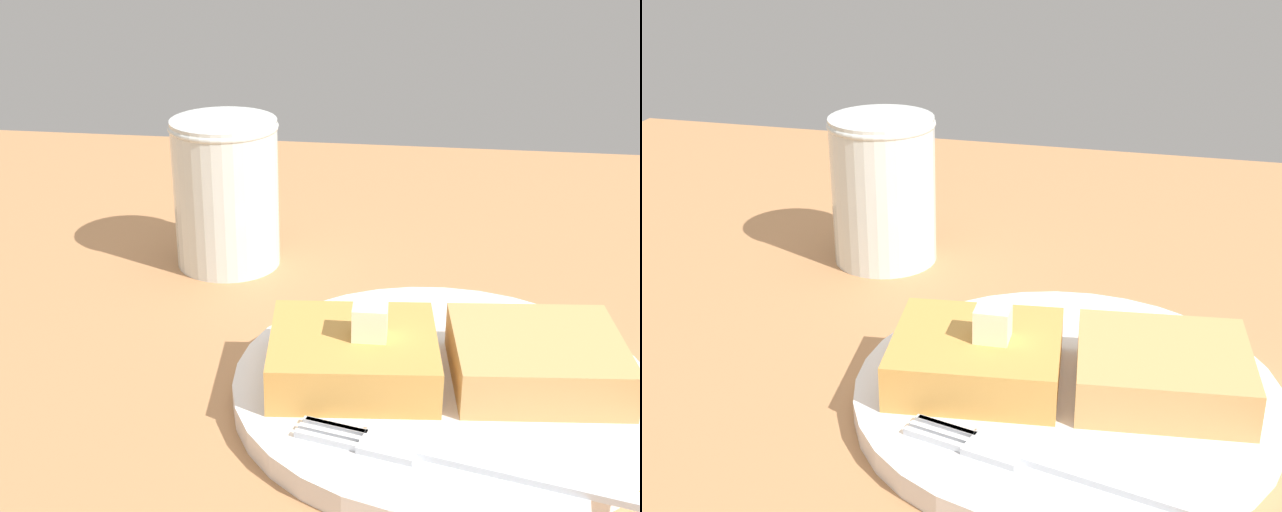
% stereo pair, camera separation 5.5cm
% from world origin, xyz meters
% --- Properties ---
extents(table_surface, '(1.06, 1.06, 0.02)m').
position_xyz_m(table_surface, '(0.00, 0.00, 0.01)').
color(table_surface, '#B37B4D').
rests_on(table_surface, ground).
extents(plate, '(0.23, 0.23, 0.01)m').
position_xyz_m(plate, '(0.02, 0.06, 0.03)').
color(plate, white).
rests_on(plate, table_surface).
extents(toast_slice_left, '(0.10, 0.09, 0.03)m').
position_xyz_m(toast_slice_left, '(-0.03, 0.05, 0.05)').
color(toast_slice_left, '#C99044').
rests_on(toast_slice_left, plate).
extents(toast_slice_middle, '(0.10, 0.09, 0.03)m').
position_xyz_m(toast_slice_middle, '(0.06, 0.06, 0.05)').
color(toast_slice_middle, tan).
rests_on(toast_slice_middle, plate).
extents(butter_pat_primary, '(0.02, 0.02, 0.02)m').
position_xyz_m(butter_pat_primary, '(-0.02, 0.05, 0.07)').
color(butter_pat_primary, '#F6EFC8').
rests_on(butter_pat_primary, toast_slice_left).
extents(fork, '(0.16, 0.05, 0.00)m').
position_xyz_m(fork, '(0.01, -0.02, 0.04)').
color(fork, silver).
rests_on(fork, plate).
extents(syrup_jar, '(0.08, 0.08, 0.11)m').
position_xyz_m(syrup_jar, '(-0.14, 0.22, 0.07)').
color(syrup_jar, '#3A1205').
rests_on(syrup_jar, table_surface).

